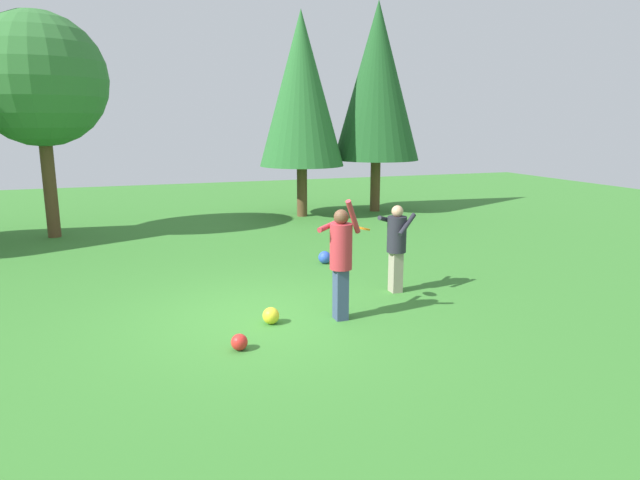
% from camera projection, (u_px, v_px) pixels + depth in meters
% --- Properties ---
extents(ground_plane, '(40.00, 40.00, 0.00)m').
position_uv_depth(ground_plane, '(267.00, 317.00, 8.65)').
color(ground_plane, '#387A2D').
extents(person_thrower, '(0.68, 0.68, 1.89)m').
position_uv_depth(person_thrower, '(341.00, 255.00, 8.38)').
color(person_thrower, '#38476B').
rests_on(person_thrower, ground_plane).
extents(person_catcher, '(0.70, 0.68, 1.56)m').
position_uv_depth(person_catcher, '(397.00, 242.00, 9.78)').
color(person_catcher, gray).
rests_on(person_catcher, ground_plane).
extents(frisbee, '(0.32, 0.32, 0.09)m').
position_uv_depth(frisbee, '(362.00, 228.00, 8.87)').
color(frisbee, orange).
extents(ball_red, '(0.22, 0.22, 0.22)m').
position_uv_depth(ball_red, '(239.00, 342.00, 7.39)').
color(ball_red, red).
rests_on(ball_red, ground_plane).
extents(ball_blue, '(0.27, 0.27, 0.27)m').
position_uv_depth(ball_blue, '(325.00, 257.00, 11.92)').
color(ball_blue, blue).
rests_on(ball_blue, ground_plane).
extents(ball_yellow, '(0.26, 0.26, 0.26)m').
position_uv_depth(ball_yellow, '(271.00, 316.00, 8.36)').
color(ball_yellow, yellow).
rests_on(ball_yellow, ground_plane).
extents(tree_far_right, '(2.84, 2.84, 6.78)m').
position_uv_depth(tree_far_right, '(377.00, 82.00, 18.14)').
color(tree_far_right, brown).
rests_on(tree_far_right, ground_plane).
extents(tree_left, '(3.32, 3.32, 5.68)m').
position_uv_depth(tree_left, '(39.00, 80.00, 13.89)').
color(tree_left, brown).
rests_on(tree_left, ground_plane).
extents(tree_right, '(2.64, 2.64, 6.31)m').
position_uv_depth(tree_right, '(301.00, 90.00, 17.15)').
color(tree_right, brown).
rests_on(tree_right, ground_plane).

